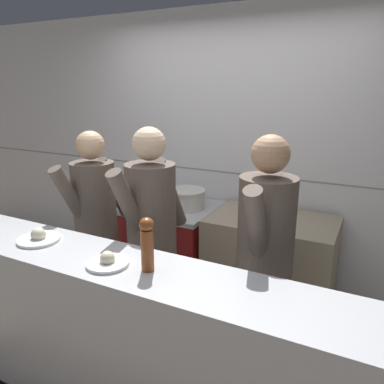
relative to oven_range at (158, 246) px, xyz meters
name	(u,v)px	position (x,y,z in m)	size (l,w,h in m)	color
ground_plane	(145,382)	(0.57, -1.11, -0.44)	(14.00, 14.00, 0.00)	#7F705B
wall_back_tiled	(231,156)	(0.57, 0.40, 0.86)	(8.00, 0.06, 2.60)	white
oven_range	(158,246)	(0.00, 0.00, 0.00)	(1.11, 0.71, 0.87)	maroon
prep_counter	(270,270)	(1.10, 0.00, 0.01)	(1.01, 0.65, 0.90)	gray
pass_counter	(109,340)	(0.53, -1.39, 0.07)	(2.89, 0.45, 1.03)	#B7BABF
stock_pot	(127,190)	(-0.31, -0.04, 0.53)	(0.26, 0.26, 0.19)	#B7BABF
sauce_pot	(187,198)	(0.31, 0.01, 0.53)	(0.34, 0.34, 0.17)	beige
mixing_bowl_steel	(260,212)	(1.00, -0.05, 0.51)	(0.27, 0.27, 0.10)	#B7BABF
plated_dish_appetiser	(39,238)	(0.02, -1.37, 0.61)	(0.25, 0.25, 0.09)	white
plated_dish_dessert	(108,262)	(0.60, -1.43, 0.61)	(0.22, 0.22, 0.08)	white
pepper_mill	(147,243)	(0.82, -1.39, 0.74)	(0.07, 0.07, 0.28)	brown
chef_head_cook	(96,222)	(-0.12, -0.71, 0.46)	(0.39, 0.71, 1.61)	black
chef_sous	(152,235)	(0.45, -0.79, 0.50)	(0.39, 0.74, 1.68)	black
chef_line	(264,257)	(1.25, -0.77, 0.49)	(0.35, 0.73, 1.67)	black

